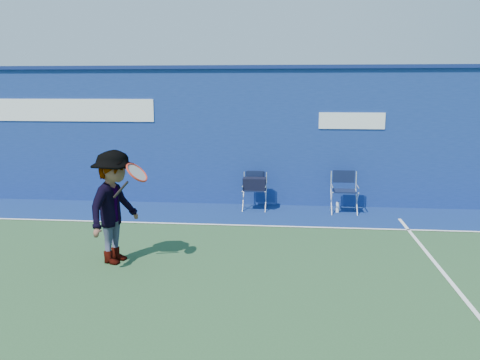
# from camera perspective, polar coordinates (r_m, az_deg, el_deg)

# --- Properties ---
(ground) EXTENTS (80.00, 80.00, 0.00)m
(ground) POSITION_cam_1_polar(r_m,az_deg,el_deg) (7.05, -14.14, -11.62)
(ground) COLOR #274A28
(ground) RESTS_ON ground
(stadium_wall) EXTENTS (24.00, 0.50, 3.08)m
(stadium_wall) POSITION_cam_1_polar(r_m,az_deg,el_deg) (11.62, -5.76, 5.09)
(stadium_wall) COLOR navy
(stadium_wall) RESTS_ON ground
(out_of_bounds_strip) EXTENTS (24.00, 1.80, 0.01)m
(out_of_bounds_strip) POSITION_cam_1_polar(r_m,az_deg,el_deg) (10.81, -6.76, -3.64)
(out_of_bounds_strip) COLOR navy
(out_of_bounds_strip) RESTS_ON ground
(court_lines) EXTENTS (24.00, 12.00, 0.01)m
(court_lines) POSITION_cam_1_polar(r_m,az_deg,el_deg) (7.58, -12.59, -9.90)
(court_lines) COLOR white
(court_lines) RESTS_ON out_of_bounds_strip
(directors_chair_left) EXTENTS (0.49, 0.45, 0.82)m
(directors_chair_left) POSITION_cam_1_polar(r_m,az_deg,el_deg) (10.91, 1.65, -1.58)
(directors_chair_left) COLOR silver
(directors_chair_left) RESTS_ON ground
(directors_chair_right) EXTENTS (0.52, 0.47, 0.87)m
(directors_chair_right) POSITION_cam_1_polar(r_m,az_deg,el_deg) (10.88, 11.60, -2.23)
(directors_chair_right) COLOR silver
(directors_chair_right) RESTS_ON ground
(water_bottle) EXTENTS (0.07, 0.07, 0.22)m
(water_bottle) POSITION_cam_1_polar(r_m,az_deg,el_deg) (10.91, 10.90, -3.04)
(water_bottle) COLOR white
(water_bottle) RESTS_ON ground
(tennis_player) EXTENTS (1.02, 1.22, 1.70)m
(tennis_player) POSITION_cam_1_polar(r_m,az_deg,el_deg) (7.78, -13.91, -2.95)
(tennis_player) COLOR #EA4738
(tennis_player) RESTS_ON ground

